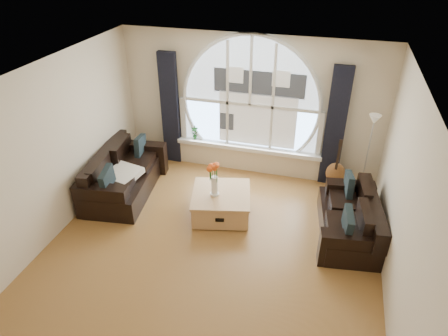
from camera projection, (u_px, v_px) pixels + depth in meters
ground at (208, 257)px, 6.04m from camera, size 5.00×5.50×0.01m
ceiling at (203, 85)px, 4.64m from camera, size 5.00×5.50×0.01m
wall_back at (250, 106)px, 7.61m from camera, size 5.00×0.01×2.70m
wall_left at (45, 157)px, 5.92m from camera, size 0.01×5.50×2.70m
wall_right at (406, 213)px, 4.76m from camera, size 0.01×5.50×2.70m
attic_slope at (398, 135)px, 4.31m from camera, size 0.92×5.50×0.72m
arched_window at (251, 93)px, 7.44m from camera, size 2.60×0.06×2.15m
window_sill at (248, 148)px, 7.96m from camera, size 2.90×0.22×0.08m
window_frame at (250, 93)px, 7.42m from camera, size 2.76×0.08×2.15m
neighbor_house at (258, 100)px, 7.46m from camera, size 1.70×0.02×1.50m
curtain_left at (170, 109)px, 7.98m from camera, size 0.35×0.12×2.30m
curtain_right at (335, 128)px, 7.24m from camera, size 0.35×0.12×2.30m
sofa_left at (124, 174)px, 7.32m from camera, size 1.15×1.94×0.82m
sofa_right at (349, 214)px, 6.29m from camera, size 1.03×1.72×0.72m
coffee_chest at (221, 203)px, 6.83m from camera, size 1.16×1.16×0.47m
throw_blanket at (123, 174)px, 7.12m from camera, size 0.66×0.66×0.10m
vase_flowers at (214, 175)px, 6.50m from camera, size 0.24×0.24×0.70m
floor_lamp at (367, 157)px, 7.04m from camera, size 0.24×0.24×1.60m
guitar at (337, 163)px, 7.40m from camera, size 0.39×0.29×1.06m
potted_plant at (195, 133)px, 8.12m from camera, size 0.18×0.15×0.29m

